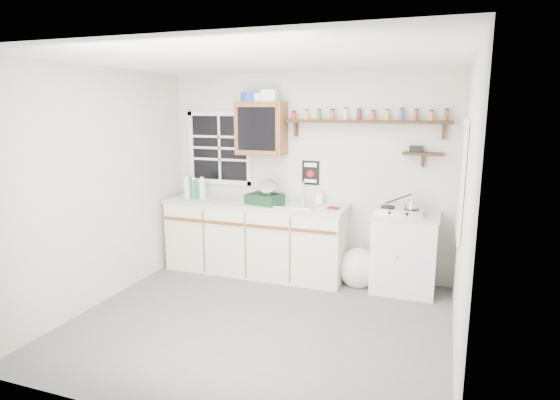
% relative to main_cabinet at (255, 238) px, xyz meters
% --- Properties ---
extents(room, '(3.64, 3.24, 2.54)m').
position_rel_main_cabinet_xyz_m(room, '(0.58, -1.30, 0.79)').
color(room, '#555457').
rests_on(room, ground).
extents(main_cabinet, '(2.31, 0.63, 0.92)m').
position_rel_main_cabinet_xyz_m(main_cabinet, '(0.00, 0.00, 0.00)').
color(main_cabinet, beige).
rests_on(main_cabinet, floor).
extents(right_cabinet, '(0.73, 0.57, 0.91)m').
position_rel_main_cabinet_xyz_m(right_cabinet, '(1.83, 0.03, -0.01)').
color(right_cabinet, beige).
rests_on(right_cabinet, floor).
extents(sink, '(0.52, 0.44, 0.29)m').
position_rel_main_cabinet_xyz_m(sink, '(0.54, 0.01, 0.47)').
color(sink, silver).
rests_on(sink, main_cabinet).
extents(upper_cabinet, '(0.60, 0.32, 0.65)m').
position_rel_main_cabinet_xyz_m(upper_cabinet, '(0.03, 0.14, 1.36)').
color(upper_cabinet, brown).
rests_on(upper_cabinet, wall_back).
extents(upper_cabinet_clutter, '(0.47, 0.24, 0.14)m').
position_rel_main_cabinet_xyz_m(upper_cabinet_clutter, '(-0.01, 0.14, 1.75)').
color(upper_cabinet_clutter, '#1B3CAF').
rests_on(upper_cabinet_clutter, upper_cabinet).
extents(spice_shelf, '(1.91, 0.18, 0.35)m').
position_rel_main_cabinet_xyz_m(spice_shelf, '(1.31, 0.21, 1.47)').
color(spice_shelf, black).
rests_on(spice_shelf, wall_back).
extents(secondary_shelf, '(0.45, 0.16, 0.24)m').
position_rel_main_cabinet_xyz_m(secondary_shelf, '(1.94, 0.22, 1.12)').
color(secondary_shelf, black).
rests_on(secondary_shelf, wall_back).
extents(warning_sign, '(0.22, 0.02, 0.30)m').
position_rel_main_cabinet_xyz_m(warning_sign, '(0.63, 0.29, 0.82)').
color(warning_sign, black).
rests_on(warning_sign, wall_back).
extents(window_back, '(0.93, 0.03, 0.98)m').
position_rel_main_cabinet_xyz_m(window_back, '(-0.62, 0.29, 1.09)').
color(window_back, black).
rests_on(window_back, wall_back).
extents(window_right, '(0.03, 0.78, 1.08)m').
position_rel_main_cabinet_xyz_m(window_right, '(2.37, -0.75, 0.99)').
color(window_right, black).
rests_on(window_right, wall_back).
extents(water_bottles, '(0.27, 0.14, 0.29)m').
position_rel_main_cabinet_xyz_m(water_bottles, '(-0.83, -0.04, 0.59)').
color(water_bottles, silver).
rests_on(water_bottles, main_cabinet).
extents(dish_rack, '(0.46, 0.38, 0.30)m').
position_rel_main_cabinet_xyz_m(dish_rack, '(0.17, -0.05, 0.56)').
color(dish_rack, black).
rests_on(dish_rack, main_cabinet).
extents(soap_bottle, '(0.09, 0.09, 0.17)m').
position_rel_main_cabinet_xyz_m(soap_bottle, '(0.78, 0.19, 0.55)').
color(soap_bottle, white).
rests_on(soap_bottle, main_cabinet).
extents(rag, '(0.15, 0.13, 0.02)m').
position_rel_main_cabinet_xyz_m(rag, '(1.01, -0.04, 0.47)').
color(rag, maroon).
rests_on(rag, main_cabinet).
extents(hotplate, '(0.52, 0.28, 0.08)m').
position_rel_main_cabinet_xyz_m(hotplate, '(1.76, 0.01, 0.48)').
color(hotplate, silver).
rests_on(hotplate, right_cabinet).
extents(saucepan, '(0.39, 0.20, 0.17)m').
position_rel_main_cabinet_xyz_m(saucepan, '(1.88, 0.01, 0.56)').
color(saucepan, silver).
rests_on(saucepan, hotplate).
extents(trash_bag, '(0.44, 0.40, 0.51)m').
position_rel_main_cabinet_xyz_m(trash_bag, '(1.32, 0.00, -0.24)').
color(trash_bag, silver).
rests_on(trash_bag, floor).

